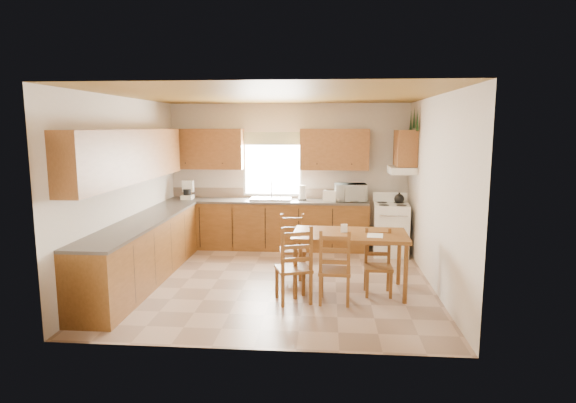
# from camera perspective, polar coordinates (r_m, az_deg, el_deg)

# --- Properties ---
(floor) EXTENTS (4.50, 4.50, 0.00)m
(floor) POSITION_cam_1_polar(r_m,az_deg,el_deg) (7.25, -1.39, -9.37)
(floor) COLOR #9C7D69
(floor) RESTS_ON ground
(ceiling) EXTENTS (4.50, 4.50, 0.00)m
(ceiling) POSITION_cam_1_polar(r_m,az_deg,el_deg) (6.90, -1.48, 12.45)
(ceiling) COLOR brown
(ceiling) RESTS_ON floor
(wall_left) EXTENTS (4.50, 4.50, 0.00)m
(wall_left) POSITION_cam_1_polar(r_m,az_deg,el_deg) (7.52, -18.74, 1.38)
(wall_left) COLOR beige
(wall_left) RESTS_ON floor
(wall_right) EXTENTS (4.50, 4.50, 0.00)m
(wall_right) POSITION_cam_1_polar(r_m,az_deg,el_deg) (7.07, 17.01, 1.02)
(wall_right) COLOR beige
(wall_right) RESTS_ON floor
(wall_back) EXTENTS (4.50, 4.50, 0.00)m
(wall_back) POSITION_cam_1_polar(r_m,az_deg,el_deg) (9.17, 0.05, 3.11)
(wall_back) COLOR beige
(wall_back) RESTS_ON floor
(wall_front) EXTENTS (4.50, 4.50, 0.00)m
(wall_front) POSITION_cam_1_polar(r_m,az_deg,el_deg) (4.74, -4.31, -2.29)
(wall_front) COLOR beige
(wall_front) RESTS_ON floor
(lower_cab_back) EXTENTS (3.75, 0.60, 0.88)m
(lower_cab_back) POSITION_cam_1_polar(r_m,az_deg,el_deg) (9.05, -2.47, -2.81)
(lower_cab_back) COLOR brown
(lower_cab_back) RESTS_ON floor
(lower_cab_left) EXTENTS (0.60, 3.60, 0.88)m
(lower_cab_left) POSITION_cam_1_polar(r_m,az_deg,el_deg) (7.44, -16.72, -5.74)
(lower_cab_left) COLOR brown
(lower_cab_left) RESTS_ON floor
(counter_back) EXTENTS (3.75, 0.63, 0.04)m
(counter_back) POSITION_cam_1_polar(r_m,az_deg,el_deg) (8.97, -2.49, 0.07)
(counter_back) COLOR #4D4640
(counter_back) RESTS_ON lower_cab_back
(counter_left) EXTENTS (0.63, 3.60, 0.04)m
(counter_left) POSITION_cam_1_polar(r_m,az_deg,el_deg) (7.34, -16.88, -2.26)
(counter_left) COLOR #4D4640
(counter_left) RESTS_ON lower_cab_left
(backsplash) EXTENTS (3.75, 0.01, 0.18)m
(backsplash) POSITION_cam_1_polar(r_m,az_deg,el_deg) (9.24, -2.27, 1.02)
(backsplash) COLOR gray
(backsplash) RESTS_ON counter_back
(upper_cab_back_left) EXTENTS (1.41, 0.33, 0.75)m
(upper_cab_back_left) POSITION_cam_1_polar(r_m,az_deg,el_deg) (9.23, -9.71, 6.16)
(upper_cab_back_left) COLOR brown
(upper_cab_back_left) RESTS_ON wall_back
(upper_cab_back_right) EXTENTS (1.25, 0.33, 0.75)m
(upper_cab_back_right) POSITION_cam_1_polar(r_m,az_deg,el_deg) (8.94, 5.52, 6.17)
(upper_cab_back_right) COLOR brown
(upper_cab_back_right) RESTS_ON wall_back
(upper_cab_left) EXTENTS (0.33, 3.60, 0.75)m
(upper_cab_left) POSITION_cam_1_polar(r_m,az_deg,el_deg) (7.28, -18.21, 5.17)
(upper_cab_left) COLOR brown
(upper_cab_left) RESTS_ON wall_left
(upper_cab_stove) EXTENTS (0.33, 0.62, 0.62)m
(upper_cab_stove) POSITION_cam_1_polar(r_m,az_deg,el_deg) (8.61, 13.74, 6.16)
(upper_cab_stove) COLOR brown
(upper_cab_stove) RESTS_ON wall_right
(range_hood) EXTENTS (0.44, 0.62, 0.12)m
(range_hood) POSITION_cam_1_polar(r_m,az_deg,el_deg) (8.63, 13.32, 3.64)
(range_hood) COLOR white
(range_hood) RESTS_ON wall_right
(window_frame) EXTENTS (1.13, 0.02, 1.18)m
(window_frame) POSITION_cam_1_polar(r_m,az_deg,el_deg) (9.15, -1.84, 4.35)
(window_frame) COLOR white
(window_frame) RESTS_ON wall_back
(window_pane) EXTENTS (1.05, 0.01, 1.10)m
(window_pane) POSITION_cam_1_polar(r_m,az_deg,el_deg) (9.15, -1.84, 4.35)
(window_pane) COLOR white
(window_pane) RESTS_ON wall_back
(window_valance) EXTENTS (1.19, 0.01, 0.24)m
(window_valance) POSITION_cam_1_polar(r_m,az_deg,el_deg) (9.10, -1.88, 7.47)
(window_valance) COLOR #5A7644
(window_valance) RESTS_ON wall_back
(sink_basin) EXTENTS (0.75, 0.45, 0.04)m
(sink_basin) POSITION_cam_1_polar(r_m,az_deg,el_deg) (8.95, -2.01, 0.32)
(sink_basin) COLOR silver
(sink_basin) RESTS_ON counter_back
(pine_decal_a) EXTENTS (0.22, 0.22, 0.36)m
(pine_decal_a) POSITION_cam_1_polar(r_m,az_deg,el_deg) (8.31, 15.10, 9.33)
(pine_decal_a) COLOR #173B1B
(pine_decal_a) RESTS_ON wall_right
(pine_decal_b) EXTENTS (0.22, 0.22, 0.36)m
(pine_decal_b) POSITION_cam_1_polar(r_m,az_deg,el_deg) (8.63, 14.73, 9.58)
(pine_decal_b) COLOR #173B1B
(pine_decal_b) RESTS_ON wall_right
(pine_decal_c) EXTENTS (0.22, 0.22, 0.36)m
(pine_decal_c) POSITION_cam_1_polar(r_m,az_deg,el_deg) (8.94, 14.36, 9.30)
(pine_decal_c) COLOR #173B1B
(pine_decal_c) RESTS_ON wall_right
(stove) EXTENTS (0.64, 0.66, 0.90)m
(stove) POSITION_cam_1_polar(r_m,az_deg,el_deg) (8.78, 12.09, -3.31)
(stove) COLOR white
(stove) RESTS_ON floor
(coffeemaker) EXTENTS (0.27, 0.30, 0.35)m
(coffeemaker) POSITION_cam_1_polar(r_m,az_deg,el_deg) (9.22, -11.85, 1.37)
(coffeemaker) COLOR white
(coffeemaker) RESTS_ON counter_back
(paper_towel) EXTENTS (0.15, 0.15, 0.28)m
(paper_towel) POSITION_cam_1_polar(r_m,az_deg,el_deg) (8.91, 1.68, 1.05)
(paper_towel) COLOR white
(paper_towel) RESTS_ON counter_back
(toaster) EXTENTS (0.27, 0.20, 0.20)m
(toaster) POSITION_cam_1_polar(r_m,az_deg,el_deg) (8.80, 5.01, 0.67)
(toaster) COLOR white
(toaster) RESTS_ON counter_back
(microwave) EXTENTS (0.55, 0.42, 0.32)m
(microwave) POSITION_cam_1_polar(r_m,az_deg,el_deg) (8.87, 7.42, 1.08)
(microwave) COLOR white
(microwave) RESTS_ON counter_back
(dining_table) EXTENTS (1.58, 0.94, 0.83)m
(dining_table) POSITION_cam_1_polar(r_m,az_deg,el_deg) (6.74, 7.29, -7.16)
(dining_table) COLOR brown
(dining_table) RESTS_ON floor
(chair_near_left) EXTENTS (0.54, 0.52, 1.02)m
(chair_near_left) POSITION_cam_1_polar(r_m,az_deg,el_deg) (6.29, 0.65, -7.37)
(chair_near_left) COLOR brown
(chair_near_left) RESTS_ON floor
(chair_near_right) EXTENTS (0.42, 0.41, 0.97)m
(chair_near_right) POSITION_cam_1_polar(r_m,az_deg,el_deg) (6.29, 5.57, -7.62)
(chair_near_right) COLOR brown
(chair_near_right) RESTS_ON floor
(chair_far_left) EXTENTS (0.43, 0.41, 0.92)m
(chair_far_left) POSITION_cam_1_polar(r_m,az_deg,el_deg) (7.38, 0.58, -5.31)
(chair_far_left) COLOR brown
(chair_far_left) RESTS_ON floor
(chair_far_right) EXTENTS (0.37, 0.35, 0.88)m
(chair_far_right) POSITION_cam_1_polar(r_m,az_deg,el_deg) (6.67, 10.66, -7.17)
(chair_far_right) COLOR brown
(chair_far_right) RESTS_ON floor
(table_paper) EXTENTS (0.24, 0.30, 0.00)m
(table_paper) POSITION_cam_1_polar(r_m,az_deg,el_deg) (6.53, 10.28, -3.98)
(table_paper) COLOR white
(table_paper) RESTS_ON dining_table
(table_card) EXTENTS (0.09, 0.03, 0.12)m
(table_card) POSITION_cam_1_polar(r_m,az_deg,el_deg) (6.65, 6.67, -3.16)
(table_card) COLOR white
(table_card) RESTS_ON dining_table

